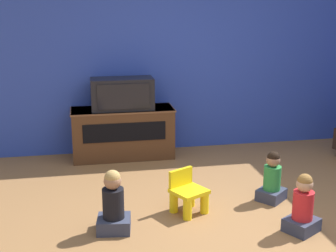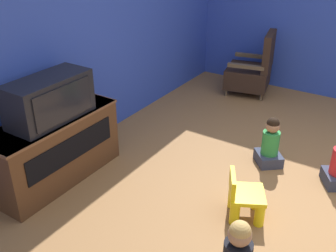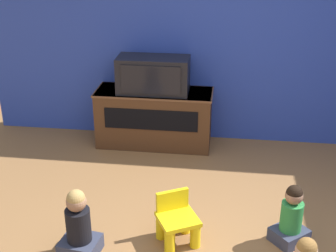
# 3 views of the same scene
# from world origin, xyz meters

# --- Properties ---
(wall_back) EXTENTS (5.76, 0.12, 2.53)m
(wall_back) POSITION_xyz_m (-0.12, 2.52, 1.26)
(wall_back) COLOR #2D47B2
(wall_back) RESTS_ON ground_plane
(tv_cabinet) EXTENTS (1.34, 0.50, 0.66)m
(tv_cabinet) POSITION_xyz_m (-0.97, 2.20, 0.34)
(tv_cabinet) COLOR #4C2D19
(tv_cabinet) RESTS_ON ground_plane
(television) EXTENTS (0.80, 0.37, 0.41)m
(television) POSITION_xyz_m (-0.97, 2.16, 0.87)
(television) COLOR black
(television) RESTS_ON tv_cabinet
(yellow_kid_chair) EXTENTS (0.41, 0.41, 0.42)m
(yellow_kid_chair) POSITION_xyz_m (-0.50, 0.41, 0.18)
(yellow_kid_chair) COLOR yellow
(yellow_kid_chair) RESTS_ON ground_plane
(child_watching_left) EXTENTS (0.33, 0.30, 0.59)m
(child_watching_left) POSITION_xyz_m (-1.25, 0.15, 0.25)
(child_watching_left) COLOR #33384C
(child_watching_left) RESTS_ON ground_plane
(child_watching_center) EXTENTS (0.36, 0.36, 0.54)m
(child_watching_center) POSITION_xyz_m (0.43, 0.52, 0.23)
(child_watching_center) COLOR #33384C
(child_watching_center) RESTS_ON ground_plane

